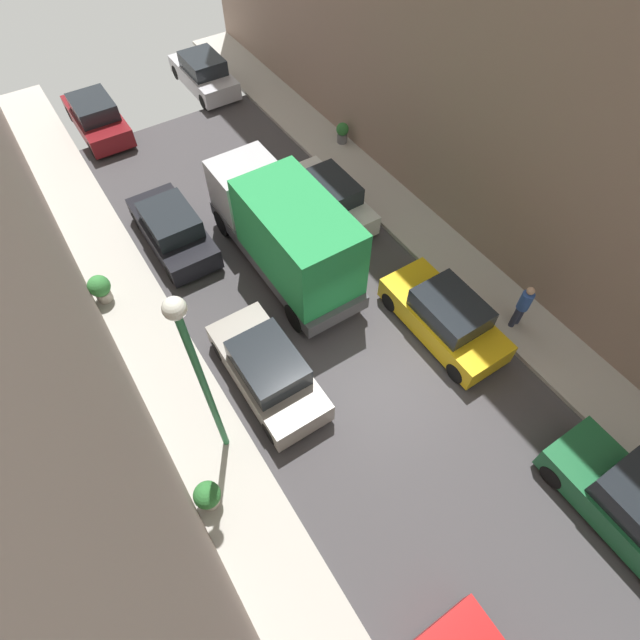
# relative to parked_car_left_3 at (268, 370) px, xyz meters

# --- Properties ---
(ground) EXTENTS (32.00, 32.00, 0.00)m
(ground) POSITION_rel_parked_car_left_3_xyz_m (2.70, -1.89, -0.72)
(ground) COLOR #423F42
(sidewalk_left) EXTENTS (2.00, 44.00, 0.15)m
(sidewalk_left) POSITION_rel_parked_car_left_3_xyz_m (-2.30, -1.89, -0.64)
(sidewalk_left) COLOR #B7B2A8
(sidewalk_left) RESTS_ON ground
(sidewalk_right) EXTENTS (2.00, 44.00, 0.15)m
(sidewalk_right) POSITION_rel_parked_car_left_3_xyz_m (7.70, -1.89, -0.64)
(sidewalk_right) COLOR #B7B2A8
(sidewalk_right) RESTS_ON ground
(parked_car_left_3) EXTENTS (1.78, 4.20, 1.57)m
(parked_car_left_3) POSITION_rel_parked_car_left_3_xyz_m (0.00, 0.00, 0.00)
(parked_car_left_3) COLOR gray
(parked_car_left_3) RESTS_ON ground
(parked_car_left_4) EXTENTS (1.78, 4.20, 1.57)m
(parked_car_left_4) POSITION_rel_parked_car_left_3_xyz_m (0.00, 6.69, 0.00)
(parked_car_left_4) COLOR black
(parked_car_left_4) RESTS_ON ground
(parked_car_left_5) EXTENTS (1.78, 4.20, 1.57)m
(parked_car_left_5) POSITION_rel_parked_car_left_3_xyz_m (0.00, 14.85, 0.00)
(parked_car_left_5) COLOR maroon
(parked_car_left_5) RESTS_ON ground
(parked_car_right_1) EXTENTS (1.78, 4.20, 1.57)m
(parked_car_right_1) POSITION_rel_parked_car_left_3_xyz_m (5.40, -7.99, 0.00)
(parked_car_right_1) COLOR #1E6638
(parked_car_right_1) RESTS_ON ground
(parked_car_right_2) EXTENTS (1.78, 4.20, 1.57)m
(parked_car_right_2) POSITION_rel_parked_car_left_3_xyz_m (5.40, -1.31, 0.00)
(parked_car_right_2) COLOR gold
(parked_car_right_2) RESTS_ON ground
(parked_car_right_3) EXTENTS (1.78, 4.20, 1.57)m
(parked_car_right_3) POSITION_rel_parked_car_left_3_xyz_m (5.40, 5.12, 0.00)
(parked_car_right_3) COLOR white
(parked_car_right_3) RESTS_ON ground
(parked_car_right_4) EXTENTS (1.78, 4.20, 1.57)m
(parked_car_right_4) POSITION_rel_parked_car_left_3_xyz_m (5.40, 15.66, 0.00)
(parked_car_right_4) COLOR silver
(parked_car_right_4) RESTS_ON ground
(delivery_truck) EXTENTS (2.26, 6.60, 3.38)m
(delivery_truck) POSITION_rel_parked_car_left_3_xyz_m (2.70, 3.50, 1.07)
(delivery_truck) COLOR #4C4C51
(delivery_truck) RESTS_ON ground
(pedestrian) EXTENTS (0.40, 0.36, 1.72)m
(pedestrian) POSITION_rel_parked_car_left_3_xyz_m (7.40, -2.42, 0.35)
(pedestrian) COLOR #2D334C
(pedestrian) RESTS_ON sidewalk_right
(potted_plant_0) EXTENTS (0.70, 0.70, 0.99)m
(potted_plant_0) POSITION_rel_parked_car_left_3_xyz_m (-2.97, 5.50, -0.02)
(potted_plant_0) COLOR #B2A899
(potted_plant_0) RESTS_ON sidewalk_left
(potted_plant_1) EXTENTS (0.67, 0.67, 0.90)m
(potted_plant_1) POSITION_rel_parked_car_left_3_xyz_m (-2.92, -2.22, -0.08)
(potted_plant_1) COLOR #B2A899
(potted_plant_1) RESTS_ON sidewalk_left
(potted_plant_2) EXTENTS (0.52, 0.52, 0.87)m
(potted_plant_2) POSITION_rel_parked_car_left_3_xyz_m (8.30, 8.36, -0.10)
(potted_plant_2) COLOR slate
(potted_plant_2) RESTS_ON sidewalk_right
(lamp_post) EXTENTS (0.44, 0.44, 6.09)m
(lamp_post) POSITION_rel_parked_car_left_3_xyz_m (-1.90, -1.03, 3.39)
(lamp_post) COLOR #26723F
(lamp_post) RESTS_ON sidewalk_left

